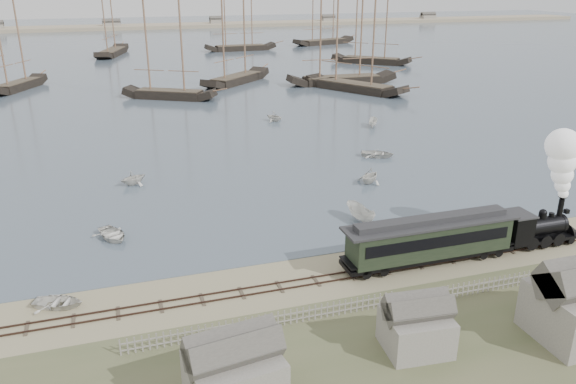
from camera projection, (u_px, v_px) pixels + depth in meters
name	position (u px, v px, depth m)	size (l,w,h in m)	color
ground	(319.00, 268.00, 46.16)	(600.00, 600.00, 0.00)	tan
harbor_water	(148.00, 46.00, 197.43)	(600.00, 336.00, 0.06)	#445461
rail_track	(328.00, 279.00, 44.36)	(120.00, 1.80, 0.16)	#38251E
picket_fence_west	(266.00, 329.00, 38.07)	(19.00, 0.10, 1.20)	slate
picket_fence_east	(506.00, 288.00, 43.06)	(15.00, 0.10, 1.20)	slate
shed_mid	(414.00, 348.00, 36.05)	(4.00, 3.50, 3.60)	slate
shed_right	(576.00, 335.00, 37.42)	(6.00, 5.00, 5.10)	slate
far_spit	(134.00, 29.00, 268.63)	(500.00, 20.00, 1.80)	tan
locomotive	(556.00, 195.00, 48.78)	(8.09, 3.02, 10.08)	black
passenger_coach	(430.00, 238.00, 46.12)	(15.06, 2.91, 3.66)	black
beached_dinghy	(58.00, 302.00, 40.52)	(3.61, 2.58, 0.75)	silver
rowboat_0	(112.00, 234.00, 51.04)	(4.04, 2.89, 0.84)	silver
rowboat_1	(133.00, 178.00, 64.36)	(3.20, 2.76, 1.69)	silver
rowboat_2	(360.00, 214.00, 54.58)	(4.10, 1.54, 1.58)	silver
rowboat_3	(377.00, 154.00, 74.54)	(4.35, 3.11, 0.90)	silver
rowboat_4	(370.00, 176.00, 64.88)	(3.33, 2.87, 1.75)	silver
rowboat_5	(373.00, 123.00, 89.79)	(3.38, 1.27, 1.31)	silver
rowboat_7	(274.00, 116.00, 93.14)	(3.17, 2.73, 1.67)	silver
schooner_1	(11.00, 42.00, 116.61)	(17.73, 4.09, 20.00)	black
schooner_2	(166.00, 47.00, 107.50)	(18.68, 4.31, 20.00)	black
schooner_3	(235.00, 38.00, 124.26)	(22.12, 5.10, 20.00)	black
schooner_4	(343.00, 38.00, 123.45)	(24.87, 5.74, 20.00)	black
schooner_5	(373.00, 27.00, 153.73)	(22.11, 5.10, 20.00)	black
schooner_7	(109.00, 22.00, 171.13)	(24.17, 5.58, 20.00)	black
schooner_8	(240.00, 19.00, 182.52)	(23.45, 5.41, 20.00)	black
schooner_9	(324.00, 15.00, 200.30)	(24.74, 5.71, 20.00)	black
schooner_10	(357.00, 42.00, 115.36)	(23.75, 5.48, 20.00)	black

